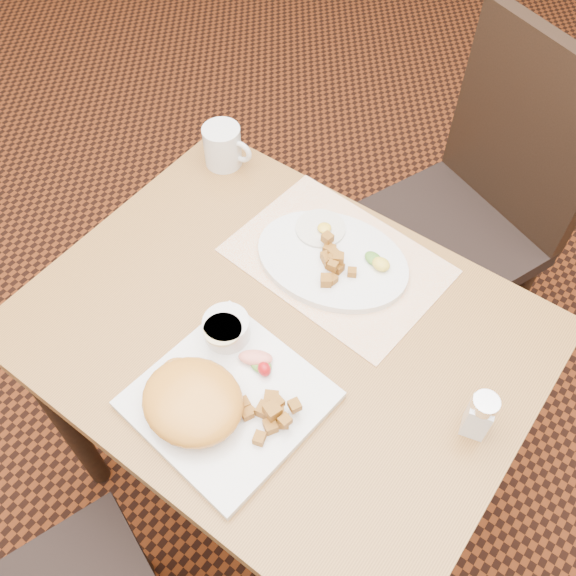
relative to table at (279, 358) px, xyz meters
The scene contains 15 objects.
ground 0.64m from the table, ahead, with size 8.00×8.00×0.00m, color black.
table is the anchor object (origin of this frame).
chair_far 0.71m from the table, 82.70° to the left, with size 0.55×0.55×0.97m.
placemat 0.22m from the table, 90.59° to the left, with size 0.40×0.28×0.00m, color white.
plate_square 0.20m from the table, 83.08° to the right, with size 0.28×0.28×0.02m, color silver.
plate_oval 0.22m from the table, 92.27° to the left, with size 0.30×0.23×0.02m, color silver, non-canonical shape.
hollandaise_mound 0.27m from the table, 93.09° to the right, with size 0.18×0.15×0.06m.
ramekin 0.18m from the table, 128.49° to the right, with size 0.08×0.09×0.04m.
garnish_sq 0.16m from the table, 75.23° to the right, with size 0.08×0.06×0.03m.
fried_egg 0.27m from the table, 106.08° to the left, with size 0.10×0.10×0.02m.
garnish_ov 0.27m from the table, 71.67° to the left, with size 0.06×0.04×0.02m.
salt_shaker 0.41m from the table, ahead, with size 0.05×0.05×0.10m.
coffee_mug 0.48m from the table, 142.21° to the left, with size 0.11×0.08×0.09m.
home_fries_sq 0.23m from the table, 57.54° to the right, with size 0.10×0.10×0.04m.
home_fries_ov 0.22m from the table, 88.57° to the left, with size 0.10×0.10×0.04m.
Camera 1 is at (0.39, -0.49, 1.74)m, focal length 40.00 mm.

